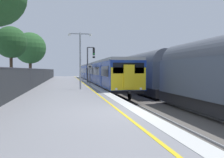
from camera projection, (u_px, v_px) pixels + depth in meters
ground at (190, 124)px, 10.03m from camera, size 17.40×110.00×1.21m
commuter_train_at_platform at (95, 73)px, 37.89m from camera, size 2.83×41.63×3.81m
freight_train_adjacent_track at (171, 72)px, 19.87m from camera, size 2.60×30.42×4.52m
signal_gantry at (90, 60)px, 32.02m from camera, size 1.10×0.24×4.77m
speed_limit_sign at (90, 71)px, 27.99m from camera, size 0.59×0.08×2.36m
platform_lamp_mid at (80, 55)px, 20.59m from camera, size 2.00×0.20×4.90m
background_tree_centre at (12, 44)px, 22.88m from camera, size 3.03×3.03×5.85m
background_tree_right at (30, 49)px, 35.66m from camera, size 4.67×4.67×7.30m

